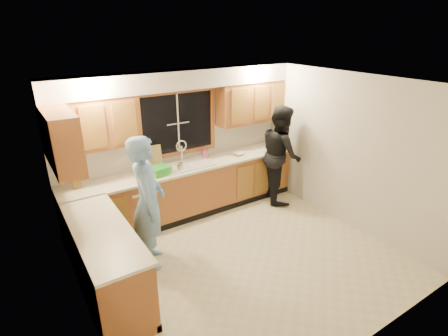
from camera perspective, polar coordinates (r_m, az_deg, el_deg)
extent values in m
plane|color=beige|center=(5.26, 2.72, -14.51)|extent=(4.20, 4.20, 0.00)
plane|color=white|center=(4.26, 3.34, 13.51)|extent=(4.20, 4.20, 0.00)
plane|color=silver|center=(6.15, -7.42, 4.13)|extent=(4.20, 0.00, 4.20)
plane|color=silver|center=(3.91, -23.15, -8.74)|extent=(0.00, 3.80, 3.80)
plane|color=silver|center=(6.02, 19.46, 2.60)|extent=(0.00, 3.80, 3.80)
cube|color=#A75F30|center=(6.21, -5.84, -3.71)|extent=(4.20, 0.60, 0.88)
cube|color=#A75F30|center=(4.67, -18.80, -14.50)|extent=(0.60, 1.90, 0.88)
cube|color=#F1E7CB|center=(6.01, -5.94, 0.19)|extent=(4.20, 0.63, 0.04)
cube|color=#F1E7CB|center=(4.43, -19.35, -9.65)|extent=(0.63, 1.90, 0.04)
cube|color=#A75F30|center=(5.41, -20.71, 6.68)|extent=(1.35, 0.33, 0.75)
cube|color=#A75F30|center=(6.59, 4.36, 10.64)|extent=(1.35, 0.33, 0.75)
cube|color=#A75F30|center=(4.74, -24.91, 3.97)|extent=(0.33, 0.90, 0.75)
cube|color=silver|center=(5.75, -7.19, 14.15)|extent=(4.20, 0.35, 0.30)
cube|color=black|center=(6.05, -7.57, 7.27)|extent=(1.30, 0.01, 1.00)
cube|color=#A75F30|center=(5.93, -7.79, 12.25)|extent=(1.44, 0.03, 0.07)
cube|color=#A75F30|center=(6.20, -7.28, 2.47)|extent=(1.44, 0.03, 0.07)
cube|color=#A75F30|center=(5.79, -13.65, 6.16)|extent=(0.07, 0.03, 1.00)
cube|color=#A75F30|center=(6.36, -1.92, 8.18)|extent=(0.07, 0.03, 1.00)
cube|color=white|center=(6.01, -6.02, 0.50)|extent=(0.86, 0.52, 0.03)
cube|color=white|center=(5.96, -7.77, -0.72)|extent=(0.38, 0.42, 0.18)
cube|color=white|center=(6.13, -4.24, 0.11)|extent=(0.38, 0.42, 0.18)
cylinder|color=silver|center=(6.12, -6.93, 2.38)|extent=(0.04, 0.04, 0.28)
torus|color=silver|center=(6.08, -6.99, 3.62)|extent=(0.21, 0.03, 0.21)
cube|color=white|center=(5.92, -13.12, -5.89)|extent=(0.60, 0.56, 0.82)
cube|color=white|center=(4.22, -16.66, -18.53)|extent=(0.58, 0.75, 0.90)
imported|color=#73A2DA|center=(4.81, -12.28, -5.60)|extent=(0.67, 0.80, 1.88)
imported|color=black|center=(6.61, 9.25, 2.28)|extent=(1.01, 1.11, 1.84)
cube|color=#A2702C|center=(5.56, -22.95, -2.01)|extent=(0.12, 0.10, 0.21)
cube|color=tan|center=(5.94, -11.50, 1.79)|extent=(0.30, 0.14, 0.38)
cube|color=green|center=(5.69, -10.42, -0.40)|extent=(0.32, 0.31, 0.13)
imported|color=#E05586|center=(6.32, -3.11, 2.59)|extent=(0.11, 0.11, 0.20)
imported|color=silver|center=(6.47, 2.43, 2.37)|extent=(0.25, 0.25, 0.05)
cylinder|color=beige|center=(5.80, -7.01, 0.21)|extent=(0.10, 0.10, 0.13)
cylinder|color=beige|center=(5.73, -7.32, -0.12)|extent=(0.08, 0.08, 0.12)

